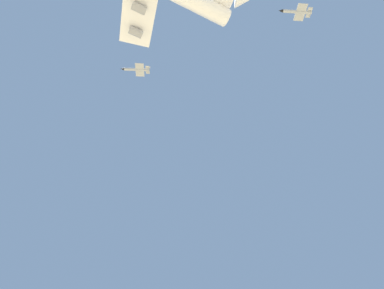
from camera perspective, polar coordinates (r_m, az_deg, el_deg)
chase_jet_lead at (r=177.61m, az=-9.48°, el=12.61°), size 15.15×9.03×4.00m
chase_jet_trailing at (r=166.43m, az=17.62°, el=20.93°), size 15.12×9.05×4.00m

